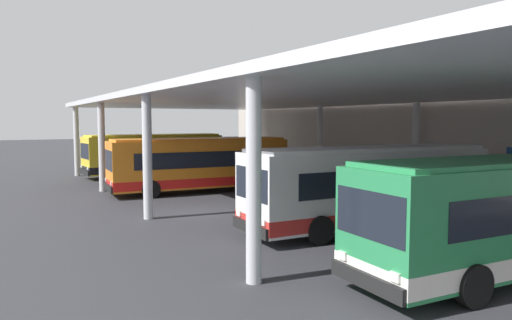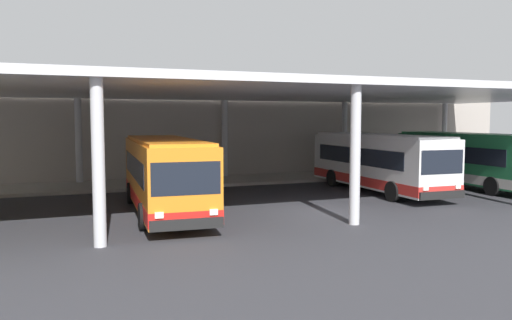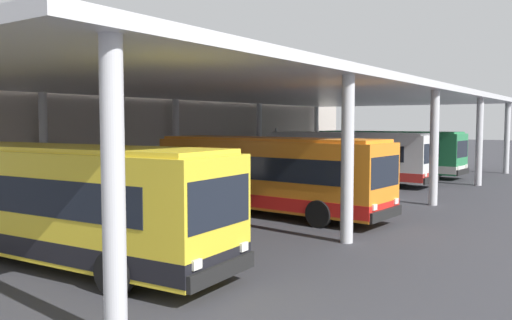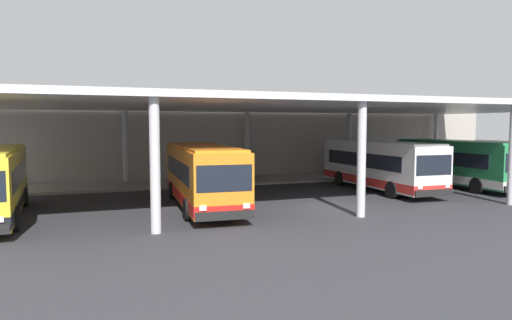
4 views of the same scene
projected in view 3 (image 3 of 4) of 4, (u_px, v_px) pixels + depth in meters
name	position (u px, v px, depth m)	size (l,w,h in m)	color
ground_plane	(381.00, 200.00, 25.70)	(200.00, 200.00, 0.00)	#333338
platform_kerb	(198.00, 183.00, 32.37)	(42.00, 4.50, 0.18)	#A39E93
station_building_facade	(159.00, 128.00, 33.98)	(48.00, 1.60, 6.85)	#ADA399
canopy_shelter	(285.00, 95.00, 28.45)	(40.00, 17.00, 5.55)	silver
bus_nearest_bay	(60.00, 202.00, 14.14)	(3.23, 10.67, 3.17)	yellow
bus_second_bay	(268.00, 174.00, 21.89)	(3.14, 10.66, 3.17)	orange
bus_middle_bay	(347.00, 157.00, 33.01)	(2.93, 10.60, 3.17)	white
bus_far_bay	(388.00, 152.00, 37.85)	(3.07, 10.64, 3.17)	#28844C
bench_waiting	(287.00, 163.00, 41.09)	(1.80, 0.45, 0.92)	#383D47
trash_bin	(264.00, 165.00, 38.45)	(0.52, 0.52, 0.98)	#33383D
banner_sign	(276.00, 148.00, 38.05)	(0.70, 0.12, 3.20)	#B2B2B7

